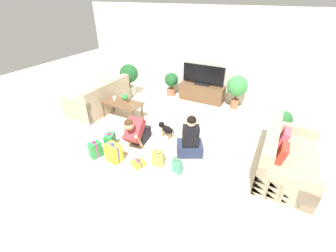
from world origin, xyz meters
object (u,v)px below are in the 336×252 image
potted_plant_corner_right (282,123)px  gift_box_d (95,150)px  potted_plant_back_right (237,87)px  dog (166,128)px  person_kneeling (137,132)px  tv (203,76)px  potted_plant_back_left (171,82)px  mug (114,98)px  tabletop_plant (125,98)px  sofa_left (100,99)px  potted_plant_corner_left (129,76)px  gift_bag_a (177,166)px  sofa_right (285,158)px  gift_box_c (110,141)px  person_sitting (190,140)px  gift_box_b (138,163)px  gift_bag_b (158,158)px  tv_console (202,93)px  gift_box_a (113,153)px  coffee_table (122,104)px

potted_plant_corner_right → gift_box_d: bearing=-142.0°
potted_plant_back_right → gift_box_d: 4.06m
potted_plant_corner_right → dog: potted_plant_corner_right is taller
potted_plant_back_right → person_kneeling: bearing=-116.8°
tv → potted_plant_back_left: tv is taller
mug → tabletop_plant: bearing=0.8°
sofa_left → potted_plant_corner_left: 1.27m
person_kneeling → gift_bag_a: 1.22m
sofa_right → gift_box_c: (-3.30, -0.94, -0.12)m
potted_plant_corner_left → potted_plant_back_right: bearing=10.7°
gift_box_d → tabletop_plant: size_ratio=1.72×
person_sitting → gift_bag_a: bearing=63.6°
sofa_right → potted_plant_back_right: 2.67m
gift_box_b → gift_bag_a: 0.77m
potted_plant_corner_right → gift_bag_b: potted_plant_corner_right is taller
potted_plant_corner_right → gift_box_b: 3.32m
potted_plant_back_right → gift_bag_b: (-0.70, -3.18, -0.48)m
dog → potted_plant_back_right: bearing=172.8°
tv_console → mug: bearing=-131.1°
gift_bag_a → gift_box_c: bearing=178.8°
gift_box_d → sofa_right: bearing=21.2°
gift_box_a → gift_box_c: 0.44m
person_sitting → gift_box_c: size_ratio=2.33×
sofa_left → dog: bearing=80.3°
person_sitting → gift_bag_b: bearing=28.6°
potted_plant_corner_left → dog: (2.16, -1.61, -0.43)m
potted_plant_corner_left → gift_bag_b: 3.62m
tv → mug: 2.62m
gift_box_b → gift_box_c: 0.88m
gift_bag_b → mug: (-2.03, 1.26, 0.34)m
coffee_table → tv_console: 2.48m
potted_plant_back_left → dog: bearing=-65.9°
tv_console → potted_plant_back_left: potted_plant_back_left is taller
sofa_right → dog: (-2.47, 0.01, -0.08)m
gift_box_c → tabletop_plant: (-0.51, 1.26, 0.40)m
gift_box_c → potted_plant_corner_left: bearing=117.5°
potted_plant_corner_right → gift_box_c: (-3.16, -2.16, -0.19)m
mug → gift_box_d: bearing=-64.0°
potted_plant_corner_left → dog: 2.73m
tv → dog: (-0.03, -2.27, -0.56)m
tv_console → gift_bag_a: size_ratio=4.24×
dog → gift_box_c: gift_box_c is taller
tabletop_plant → sofa_left: bearing=174.8°
coffee_table → gift_box_b: 2.05m
tv_console → gift_bag_a: bearing=-77.3°
potted_plant_back_left → dog: potted_plant_back_left is taller
gift_bag_a → tabletop_plant: size_ratio=1.42×
sofa_left → potted_plant_back_left: size_ratio=2.38×
sofa_left → potted_plant_back_right: size_ratio=1.83×
potted_plant_back_left → person_sitting: 3.11m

